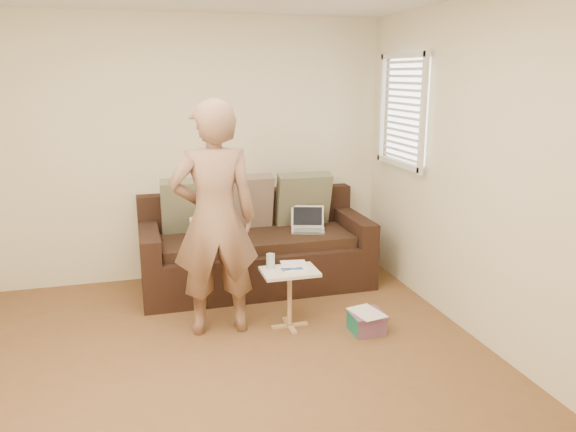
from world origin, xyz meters
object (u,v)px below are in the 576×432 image
object	(u,v)px
drinking_glass	(271,261)
laptop_silver	(308,231)
striped_box	(367,322)
side_table	(290,299)
sofa	(256,244)
person	(215,219)
laptop_white	(213,240)

from	to	relation	value
drinking_glass	laptop_silver	bearing A→B (deg)	55.60
striped_box	side_table	bearing A→B (deg)	155.63
side_table	laptop_silver	bearing A→B (deg)	64.28
laptop_silver	drinking_glass	distance (m)	1.07
sofa	striped_box	size ratio (longest dim) A/B	8.18
side_table	sofa	bearing A→B (deg)	93.26
drinking_glass	person	bearing A→B (deg)	178.67
person	striped_box	xyz separation A→B (m)	(1.15, -0.36, -0.85)
laptop_silver	person	bearing A→B (deg)	-122.71
sofa	laptop_silver	xyz separation A→B (m)	(0.52, -0.04, 0.10)
laptop_silver	person	xyz separation A→B (m)	(-1.05, -0.87, 0.42)
drinking_glass	striped_box	distance (m)	0.92
striped_box	drinking_glass	bearing A→B (deg)	153.89
person	striped_box	distance (m)	1.48
sofa	drinking_glass	distance (m)	0.93
side_table	person	bearing A→B (deg)	170.36
laptop_white	side_table	world-z (taller)	laptop_white
side_table	striped_box	distance (m)	0.65
laptop_white	person	xyz separation A→B (m)	(-0.09, -0.83, 0.42)
sofa	laptop_silver	bearing A→B (deg)	-4.42
person	striped_box	bearing A→B (deg)	164.48
laptop_silver	side_table	distance (m)	1.11
sofa	drinking_glass	world-z (taller)	sofa
laptop_silver	drinking_glass	size ratio (longest dim) A/B	2.75
drinking_glass	striped_box	size ratio (longest dim) A/B	0.45
laptop_silver	person	world-z (taller)	person
laptop_white	side_table	distance (m)	1.09
laptop_silver	laptop_white	bearing A→B (deg)	-160.37
sofa	person	distance (m)	1.17
person	side_table	xyz separation A→B (m)	(0.58, -0.10, -0.69)
person	laptop_white	bearing A→B (deg)	-94.55
laptop_silver	striped_box	distance (m)	1.31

